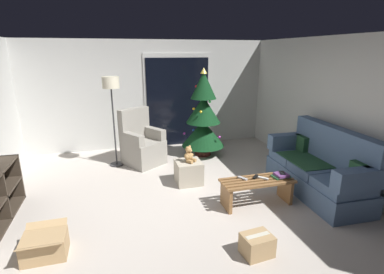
{
  "coord_description": "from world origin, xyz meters",
  "views": [
    {
      "loc": [
        -0.85,
        -3.84,
        2.24
      ],
      "look_at": [
        0.4,
        0.7,
        0.85
      ],
      "focal_mm": 27.23,
      "sensor_mm": 36.0,
      "label": 1
    }
  ],
  "objects_px": {
    "couch": "(320,169)",
    "christmas_tree": "(203,118)",
    "remote_black": "(255,177)",
    "cardboard_box_open_near_shelf": "(45,246)",
    "remote_silver": "(243,178)",
    "book_stack": "(281,175)",
    "remote_white": "(263,178)",
    "coffee_table": "(257,188)",
    "cell_phone": "(282,173)",
    "teddy_bear_honey": "(189,155)",
    "ottoman": "(189,172)",
    "floor_lamp": "(111,91)",
    "armchair": "(142,145)",
    "cardboard_box_taped_mid_floor": "(257,245)"
  },
  "relations": [
    {
      "from": "cell_phone",
      "to": "teddy_bear_honey",
      "type": "height_order",
      "value": "teddy_bear_honey"
    },
    {
      "from": "cell_phone",
      "to": "ottoman",
      "type": "height_order",
      "value": "cell_phone"
    },
    {
      "from": "floor_lamp",
      "to": "armchair",
      "type": "bearing_deg",
      "value": -3.83
    },
    {
      "from": "christmas_tree",
      "to": "remote_white",
      "type": "bearing_deg",
      "value": -84.64
    },
    {
      "from": "coffee_table",
      "to": "ottoman",
      "type": "bearing_deg",
      "value": 128.65
    },
    {
      "from": "remote_white",
      "to": "floor_lamp",
      "type": "distance_m",
      "value": 3.23
    },
    {
      "from": "christmas_tree",
      "to": "floor_lamp",
      "type": "relative_size",
      "value": 1.07
    },
    {
      "from": "remote_silver",
      "to": "christmas_tree",
      "type": "distance_m",
      "value": 2.28
    },
    {
      "from": "coffee_table",
      "to": "book_stack",
      "type": "relative_size",
      "value": 4.02
    },
    {
      "from": "remote_black",
      "to": "book_stack",
      "type": "height_order",
      "value": "book_stack"
    },
    {
      "from": "remote_white",
      "to": "cardboard_box_taped_mid_floor",
      "type": "xyz_separation_m",
      "value": [
        -0.63,
        -1.06,
        -0.29
      ]
    },
    {
      "from": "remote_white",
      "to": "remote_black",
      "type": "bearing_deg",
      "value": -82.17
    },
    {
      "from": "coffee_table",
      "to": "remote_white",
      "type": "height_order",
      "value": "remote_white"
    },
    {
      "from": "remote_white",
      "to": "cell_phone",
      "type": "bearing_deg",
      "value": 133.47
    },
    {
      "from": "armchair",
      "to": "cardboard_box_open_near_shelf",
      "type": "relative_size",
      "value": 2.14
    },
    {
      "from": "book_stack",
      "to": "teddy_bear_honey",
      "type": "distance_m",
      "value": 1.55
    },
    {
      "from": "ottoman",
      "to": "cardboard_box_open_near_shelf",
      "type": "xyz_separation_m",
      "value": [
        -2.05,
        -1.44,
        -0.07
      ]
    },
    {
      "from": "remote_black",
      "to": "armchair",
      "type": "height_order",
      "value": "armchair"
    },
    {
      "from": "remote_silver",
      "to": "cell_phone",
      "type": "bearing_deg",
      "value": 141.64
    },
    {
      "from": "couch",
      "to": "book_stack",
      "type": "distance_m",
      "value": 0.79
    },
    {
      "from": "remote_black",
      "to": "remote_silver",
      "type": "bearing_deg",
      "value": -135.94
    },
    {
      "from": "couch",
      "to": "remote_black",
      "type": "height_order",
      "value": "couch"
    },
    {
      "from": "cardboard_box_open_near_shelf",
      "to": "christmas_tree",
      "type": "bearing_deg",
      "value": 45.29
    },
    {
      "from": "remote_black",
      "to": "christmas_tree",
      "type": "relative_size",
      "value": 0.08
    },
    {
      "from": "couch",
      "to": "christmas_tree",
      "type": "bearing_deg",
      "value": 120.14
    },
    {
      "from": "couch",
      "to": "coffee_table",
      "type": "height_order",
      "value": "couch"
    },
    {
      "from": "couch",
      "to": "christmas_tree",
      "type": "distance_m",
      "value": 2.61
    },
    {
      "from": "cell_phone",
      "to": "coffee_table",
      "type": "bearing_deg",
      "value": -161.44
    },
    {
      "from": "coffee_table",
      "to": "cell_phone",
      "type": "xyz_separation_m",
      "value": [
        0.4,
        -0.01,
        0.2
      ]
    },
    {
      "from": "remote_silver",
      "to": "ottoman",
      "type": "height_order",
      "value": "remote_silver"
    },
    {
      "from": "cell_phone",
      "to": "christmas_tree",
      "type": "xyz_separation_m",
      "value": [
        -0.52,
        2.33,
        0.38
      ]
    },
    {
      "from": "couch",
      "to": "floor_lamp",
      "type": "distance_m",
      "value": 3.97
    },
    {
      "from": "cardboard_box_open_near_shelf",
      "to": "ottoman",
      "type": "bearing_deg",
      "value": 35.02
    },
    {
      "from": "ottoman",
      "to": "remote_black",
      "type": "bearing_deg",
      "value": -48.65
    },
    {
      "from": "book_stack",
      "to": "cardboard_box_open_near_shelf",
      "type": "bearing_deg",
      "value": -172.51
    },
    {
      "from": "remote_black",
      "to": "book_stack",
      "type": "relative_size",
      "value": 0.57
    },
    {
      "from": "ottoman",
      "to": "cardboard_box_open_near_shelf",
      "type": "relative_size",
      "value": 0.83
    },
    {
      "from": "cell_phone",
      "to": "floor_lamp",
      "type": "bearing_deg",
      "value": 157.02
    },
    {
      "from": "remote_black",
      "to": "cell_phone",
      "type": "xyz_separation_m",
      "value": [
        0.4,
        -0.09,
        0.06
      ]
    },
    {
      "from": "ottoman",
      "to": "christmas_tree",
      "type": "bearing_deg",
      "value": 62.79
    },
    {
      "from": "teddy_bear_honey",
      "to": "book_stack",
      "type": "bearing_deg",
      "value": -40.37
    },
    {
      "from": "remote_silver",
      "to": "ottoman",
      "type": "distance_m",
      "value": 1.11
    },
    {
      "from": "remote_white",
      "to": "cell_phone",
      "type": "height_order",
      "value": "cell_phone"
    },
    {
      "from": "remote_white",
      "to": "floor_lamp",
      "type": "relative_size",
      "value": 0.09
    },
    {
      "from": "ottoman",
      "to": "remote_silver",
      "type": "bearing_deg",
      "value": -56.75
    },
    {
      "from": "remote_black",
      "to": "cardboard_box_open_near_shelf",
      "type": "distance_m",
      "value": 2.92
    },
    {
      "from": "coffee_table",
      "to": "floor_lamp",
      "type": "bearing_deg",
      "value": 132.27
    },
    {
      "from": "floor_lamp",
      "to": "teddy_bear_honey",
      "type": "bearing_deg",
      "value": -45.06
    },
    {
      "from": "remote_silver",
      "to": "cardboard_box_open_near_shelf",
      "type": "xyz_separation_m",
      "value": [
        -2.65,
        -0.53,
        -0.28
      ]
    },
    {
      "from": "remote_silver",
      "to": "book_stack",
      "type": "relative_size",
      "value": 0.57
    }
  ]
}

